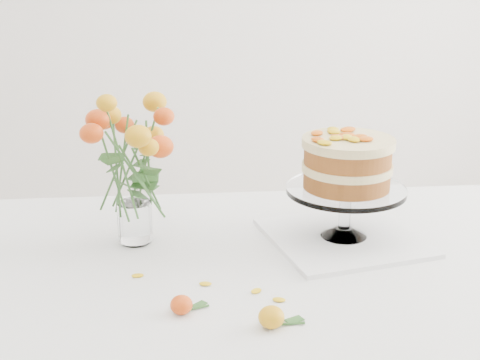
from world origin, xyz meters
name	(u,v)px	position (x,y,z in m)	size (l,w,h in m)	color
table	(258,295)	(0.00, 0.00, 0.67)	(1.43, 0.93, 0.76)	tan
napkin	(343,238)	(0.22, 0.10, 0.76)	(0.33, 0.33, 0.01)	white
cake_stand	(347,168)	(0.22, 0.10, 0.93)	(0.28, 0.28, 0.25)	white
rose_vase	(131,146)	(-0.27, 0.13, 0.99)	(0.27, 0.27, 0.40)	white
loose_rose_near	(272,317)	(-0.01, -0.27, 0.78)	(0.09, 0.05, 0.04)	orange
loose_rose_far	(182,305)	(-0.17, -0.21, 0.77)	(0.07, 0.04, 0.04)	red
stray_petal_a	(205,284)	(-0.12, -0.10, 0.76)	(0.03, 0.02, 0.00)	yellow
stray_petal_b	(256,291)	(-0.02, -0.14, 0.76)	(0.03, 0.02, 0.00)	yellow
stray_petal_c	(279,300)	(0.02, -0.18, 0.76)	(0.03, 0.02, 0.00)	yellow
stray_petal_d	(138,276)	(-0.26, -0.05, 0.76)	(0.03, 0.02, 0.00)	yellow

